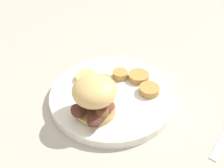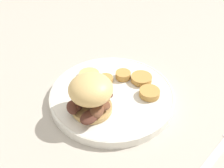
# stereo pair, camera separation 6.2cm
# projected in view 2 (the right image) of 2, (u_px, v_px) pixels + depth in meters

# --- Properties ---
(ground_plane) EXTENTS (4.00, 4.00, 0.00)m
(ground_plane) POSITION_uv_depth(u_px,v_px,m) (112.00, 99.00, 0.65)
(ground_plane) COLOR #B2A899
(dinner_plate) EXTENTS (0.30, 0.30, 0.02)m
(dinner_plate) POSITION_uv_depth(u_px,v_px,m) (112.00, 95.00, 0.64)
(dinner_plate) COLOR white
(dinner_plate) RESTS_ON ground_plane
(sandwich) EXTENTS (0.11, 0.12, 0.09)m
(sandwich) POSITION_uv_depth(u_px,v_px,m) (91.00, 95.00, 0.56)
(sandwich) COLOR tan
(sandwich) RESTS_ON dinner_plate
(potato_round_0) EXTENTS (0.05, 0.05, 0.02)m
(potato_round_0) POSITION_uv_depth(u_px,v_px,m) (149.00, 93.00, 0.62)
(potato_round_0) COLOR #BC8942
(potato_round_0) RESTS_ON dinner_plate
(potato_round_1) EXTENTS (0.04, 0.04, 0.02)m
(potato_round_1) POSITION_uv_depth(u_px,v_px,m) (123.00, 75.00, 0.67)
(potato_round_1) COLOR #BC8942
(potato_round_1) RESTS_ON dinner_plate
(potato_round_2) EXTENTS (0.04, 0.04, 0.01)m
(potato_round_2) POSITION_uv_depth(u_px,v_px,m) (106.00, 79.00, 0.66)
(potato_round_2) COLOR #BC8942
(potato_round_2) RESTS_ON dinner_plate
(potato_round_3) EXTENTS (0.05, 0.05, 0.01)m
(potato_round_3) POSITION_uv_depth(u_px,v_px,m) (89.00, 75.00, 0.68)
(potato_round_3) COLOR #DBB766
(potato_round_3) RESTS_ON dinner_plate
(potato_round_4) EXTENTS (0.05, 0.05, 0.01)m
(potato_round_4) POSITION_uv_depth(u_px,v_px,m) (141.00, 78.00, 0.66)
(potato_round_4) COLOR #BC8942
(potato_round_4) RESTS_ON dinner_plate
(fork) EXTENTS (0.14, 0.11, 0.00)m
(fork) POSITION_uv_depth(u_px,v_px,m) (223.00, 145.00, 0.54)
(fork) COLOR silver
(fork) RESTS_ON ground_plane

